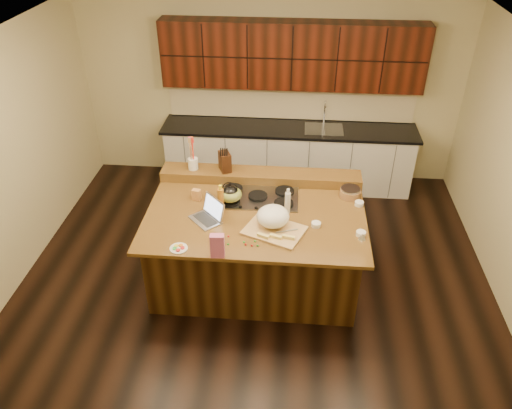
{
  "coord_description": "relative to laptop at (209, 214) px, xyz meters",
  "views": [
    {
      "loc": [
        0.39,
        -4.46,
        4.05
      ],
      "look_at": [
        0.0,
        0.05,
        1.0
      ],
      "focal_mm": 35.0,
      "sensor_mm": 36.0,
      "label": 1
    }
  ],
  "objects": [
    {
      "name": "kettle",
      "position": [
        0.19,
        0.32,
        0.07
      ],
      "size": [
        0.23,
        0.23,
        0.17
      ],
      "primitive_type": "ellipsoid",
      "rotation": [
        0.0,
        0.0,
        -0.22
      ],
      "color": "black",
      "rests_on": "cooktop"
    },
    {
      "name": "gumdrop_11",
      "position": [
        0.26,
        -0.43,
        -0.05
      ],
      "size": [
        0.02,
        0.02,
        0.02
      ],
      "primitive_type": "ellipsoid",
      "color": "#198C26",
      "rests_on": "island"
    },
    {
      "name": "utensil_crock",
      "position": [
        -0.33,
        0.85,
        0.13
      ],
      "size": [
        0.16,
        0.16,
        0.14
      ],
      "primitive_type": "cylinder",
      "rotation": [
        0.0,
        0.0,
        0.43
      ],
      "color": "white",
      "rests_on": "back_ledge"
    },
    {
      "name": "ramekin_b",
      "position": [
        1.14,
        -0.03,
        -0.04
      ],
      "size": [
        0.13,
        0.13,
        0.04
      ],
      "primitive_type": "cylinder",
      "rotation": [
        0.0,
        0.0,
        -0.33
      ],
      "color": "white",
      "rests_on": "island"
    },
    {
      "name": "kitchen_timer",
      "position": [
        1.61,
        -0.22,
        -0.03
      ],
      "size": [
        0.1,
        0.1,
        0.07
      ],
      "primitive_type": "cone",
      "rotation": [
        0.0,
        0.0,
        0.23
      ],
      "color": "silver",
      "rests_on": "island"
    },
    {
      "name": "gumdrop_2",
      "position": [
        0.64,
        -0.28,
        -0.05
      ],
      "size": [
        0.02,
        0.02,
        0.02
      ],
      "primitive_type": "ellipsoid",
      "color": "red",
      "rests_on": "island"
    },
    {
      "name": "vinegar_bottle",
      "position": [
        0.83,
        0.2,
        0.06
      ],
      "size": [
        0.07,
        0.07,
        0.25
      ],
      "primitive_type": "cylinder",
      "rotation": [
        0.0,
        0.0,
        0.09
      ],
      "color": "silver",
      "rests_on": "island"
    },
    {
      "name": "knife_block",
      "position": [
        0.06,
        0.85,
        0.17
      ],
      "size": [
        0.18,
        0.22,
        0.23
      ],
      "primitive_type": "cube",
      "rotation": [
        0.0,
        0.0,
        0.41
      ],
      "color": "black",
      "rests_on": "back_ledge"
    },
    {
      "name": "strainer_bowl",
      "position": [
        1.54,
        0.58,
        -0.02
      ],
      "size": [
        0.25,
        0.25,
        0.09
      ],
      "primitive_type": "cylinder",
      "rotation": [
        0.0,
        0.0,
        -0.03
      ],
      "color": "#996B3F",
      "rests_on": "island"
    },
    {
      "name": "candy_plate",
      "position": [
        -0.22,
        -0.54,
        -0.06
      ],
      "size": [
        0.23,
        0.23,
        0.01
      ],
      "primitive_type": "cylinder",
      "rotation": [
        0.0,
        0.0,
        -0.3
      ],
      "color": "white",
      "rests_on": "island"
    },
    {
      "name": "oil_bottle",
      "position": [
        0.1,
        0.18,
        0.07
      ],
      "size": [
        0.07,
        0.07,
        0.27
      ],
      "primitive_type": "cylinder",
      "rotation": [
        0.0,
        0.0,
        0.01
      ],
      "color": "#B87320",
      "rests_on": "island"
    },
    {
      "name": "back_counter",
      "position": [
        0.79,
        2.38,
        0.0
      ],
      "size": [
        3.7,
        0.66,
        2.4
      ],
      "color": "silver",
      "rests_on": "ground"
    },
    {
      "name": "back_ledge",
      "position": [
        0.49,
        0.85,
        -0.0
      ],
      "size": [
        2.4,
        0.3,
        0.12
      ],
      "primitive_type": "cube",
      "color": "black",
      "rests_on": "island"
    },
    {
      "name": "room",
      "position": [
        0.49,
        0.15,
        0.37
      ],
      "size": [
        5.52,
        5.02,
        2.72
      ],
      "color": "black",
      "rests_on": "ground"
    },
    {
      "name": "ramekin_a",
      "position": [
        1.6,
        -0.15,
        -0.04
      ],
      "size": [
        0.12,
        0.12,
        0.04
      ],
      "primitive_type": "cylinder",
      "rotation": [
        0.0,
        0.0,
        -0.21
      ],
      "color": "white",
      "rests_on": "island"
    },
    {
      "name": "gumdrop_10",
      "position": [
        0.25,
        -0.3,
        -0.05
      ],
      "size": [
        0.02,
        0.02,
        0.02
      ],
      "primitive_type": "ellipsoid",
      "color": "red",
      "rests_on": "island"
    },
    {
      "name": "gumdrop_0",
      "position": [
        0.45,
        -0.27,
        -0.05
      ],
      "size": [
        0.02,
        0.02,
        0.02
      ],
      "primitive_type": "ellipsoid",
      "color": "red",
      "rests_on": "island"
    },
    {
      "name": "gumdrop_8",
      "position": [
        0.63,
        -0.24,
        -0.05
      ],
      "size": [
        0.02,
        0.02,
        0.02
      ],
      "primitive_type": "ellipsoid",
      "color": "red",
      "rests_on": "island"
    },
    {
      "name": "island",
      "position": [
        0.49,
        0.15,
        -0.52
      ],
      "size": [
        2.4,
        1.6,
        0.92
      ],
      "color": "black",
      "rests_on": "ground"
    },
    {
      "name": "pink_bag",
      "position": [
        0.18,
        -0.61,
        0.06
      ],
      "size": [
        0.14,
        0.08,
        0.25
      ],
      "primitive_type": "cube",
      "rotation": [
        0.0,
        0.0,
        0.06
      ],
      "color": "#D16297",
      "rests_on": "island"
    },
    {
      "name": "gumdrop_12",
      "position": [
        0.44,
        -0.24,
        -0.05
      ],
      "size": [
        0.02,
        0.02,
        0.02
      ],
      "primitive_type": "ellipsoid",
      "color": "red",
      "rests_on": "island"
    },
    {
      "name": "gumdrop_3",
      "position": [
        0.56,
        -0.43,
        -0.05
      ],
      "size": [
        0.02,
        0.02,
        0.02
      ],
      "primitive_type": "ellipsoid",
      "color": "#198C26",
      "rests_on": "island"
    },
    {
      "name": "green_bowl",
      "position": [
        0.19,
        0.32,
        0.05
      ],
      "size": [
        0.34,
        0.34,
        0.15
      ],
      "primitive_type": "ellipsoid",
      "rotation": [
        0.0,
        0.0,
        -0.38
      ],
      "color": "olive",
      "rests_on": "cooktop"
    },
    {
      "name": "cooktop",
      "position": [
        0.49,
        0.45,
        -0.05
      ],
      "size": [
        0.92,
        0.52,
        0.05
      ],
      "color": "gray",
      "rests_on": "island"
    },
    {
      "name": "wooden_tray",
      "position": [
        0.69,
        -0.1,
        0.04
      ],
      "size": [
        0.71,
        0.62,
        0.24
      ],
      "rotation": [
        0.0,
        0.0,
        -0.39
      ],
      "color": "tan",
      "rests_on": "island"
    },
    {
      "name": "ramekin_c",
      "position": [
        1.63,
        0.41,
        -0.04
      ],
      "size": [
        0.13,
        0.13,
        0.04
      ],
      "primitive_type": "cylinder",
      "rotation": [
        0.0,
        0.0,
        0.43
      ],
      "color": "white",
      "rests_on": "island"
    },
    {
      "name": "gumdrop_5",
      "position": [
        0.7,
        -0.3,
        -0.05
      ],
      "size": [
        0.02,
        0.02,
        0.02
      ],
      "primitive_type": "ellipsoid",
      "color": "#198C26",
      "rests_on": "island"
    },
    {
      "name": "gumdrop_1",
      "position": [
        0.42,
        -0.38,
        -0.05
      ],
      "size": [
        0.02,
        0.02,
        0.02
      ],
      "primitive_type": "ellipsoid",
      "color": "#198C26",
      "rests_on": "island"
    },
    {
      "name": "gumdrop_7",
      "position": [
        0.49,
        -0.24,
        -0.05
      ],
      "size": [
        0.02,
        0.02,
        0.02
      ],
      "primitive_type": "ellipsoid",
      "color": "#198C26",
      "rests_on": "island"
    },
    {
      "name": "gumdrop_6",
      "position": [
        0.44,
        -0.42,
        -0.05
      ],
      "size": [
        0.02,
        0.02,
        0.02
      ],
      "primitive_type": "ellipsoid",
      "color": "red",
      "rests_on": "island"
    },
    {
      "name": "gumdrop_9",
      "position": [
        0.53,
        -0.36,
        -0.05
      ],
      "size": [
        0.02,
        0.02,
        0.02
      ],
      "primitive_type": "ellipsoid",
      "color": "#198C26",
      "rests_on": "island"
    },
    {
      "name": "package_box",
      "position": [
        -0.21,
        0.36,
        0.0
      ],
      "size": [
        0.1,
        0.08,
        0.13
      ],
      "primitive_type": "cube",
      "rotation": [
        0.0,
        0.0,
        -0.21
      ],
      "color": "#CD8B48",
      "rests_on": "island"
    },
    {
      "name": "laptop",
      "position": [
        0.0,
        0.0,
        0.0
      ],
      "size": [
        0.42,
        0.43,
        0.23
      ],
      "rotation": [
        0.0,
        0.0,
        -0.82
      ],
      "color": "#B7B7BC",
      "rests_on": "island"
    },
    {
      "name": "gumdrop_4",
      "position": [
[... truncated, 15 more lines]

